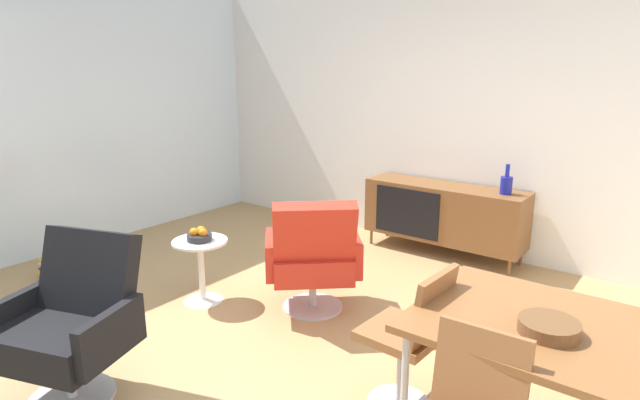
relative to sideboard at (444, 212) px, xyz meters
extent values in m
plane|color=tan|center=(-0.02, -2.30, -0.44)|extent=(8.32, 8.32, 0.00)
cube|color=white|center=(-0.02, 0.30, 0.96)|extent=(6.80, 0.12, 2.80)
cube|color=silver|center=(-3.22, -2.30, 0.96)|extent=(0.12, 5.60, 2.80)
cube|color=brown|center=(0.00, 0.00, 0.00)|extent=(1.60, 0.44, 0.56)
cube|color=black|center=(-0.30, -0.22, 0.00)|extent=(0.70, 0.01, 0.48)
cylinder|color=brown|center=(-0.74, -0.17, -0.36)|extent=(0.03, 0.03, 0.16)
cylinder|color=brown|center=(0.74, -0.17, -0.36)|extent=(0.03, 0.03, 0.16)
cylinder|color=brown|center=(-0.74, 0.17, -0.36)|extent=(0.03, 0.03, 0.16)
cylinder|color=brown|center=(0.74, 0.17, -0.36)|extent=(0.03, 0.03, 0.16)
cylinder|color=navy|center=(0.59, 0.00, 0.36)|extent=(0.11, 0.11, 0.16)
cylinder|color=navy|center=(0.59, 0.00, 0.50)|extent=(0.04, 0.04, 0.12)
cube|color=brown|center=(1.80, -2.43, 0.28)|extent=(1.60, 0.90, 0.04)
cylinder|color=#B7B7BC|center=(1.08, -2.82, -0.09)|extent=(0.04, 0.04, 0.70)
cylinder|color=#B7B7BC|center=(1.08, -2.04, -0.09)|extent=(0.04, 0.04, 0.70)
cylinder|color=brown|center=(1.61, -2.51, 0.33)|extent=(0.26, 0.26, 0.06)
cube|color=brown|center=(0.85, -2.43, 0.01)|extent=(0.42, 0.42, 0.05)
cube|color=brown|center=(1.03, -2.44, 0.23)|extent=(0.11, 0.38, 0.38)
cylinder|color=#B7B7BC|center=(0.85, -2.43, -0.23)|extent=(0.04, 0.04, 0.42)
cube|color=brown|center=(1.44, -2.87, 0.23)|extent=(0.38, 0.10, 0.38)
cube|color=red|center=(-0.30, -1.76, -0.06)|extent=(0.82, 0.82, 0.20)
cube|color=red|center=(-0.14, -1.94, 0.25)|extent=(0.63, 0.60, 0.51)
cube|color=red|center=(-0.05, -1.54, 0.02)|extent=(0.38, 0.41, 0.28)
cube|color=red|center=(-0.54, -1.98, 0.02)|extent=(0.38, 0.41, 0.28)
cylinder|color=#B7B7BC|center=(-0.30, -1.76, -0.30)|extent=(0.06, 0.06, 0.28)
cylinder|color=#B7B7BC|center=(-0.30, -1.76, -0.43)|extent=(0.48, 0.48, 0.02)
cube|color=black|center=(-0.69, -3.53, -0.06)|extent=(0.75, 0.73, 0.20)
cube|color=black|center=(-0.77, -3.30, 0.25)|extent=(0.66, 0.45, 0.51)
cube|color=black|center=(-1.00, -3.64, 0.02)|extent=(0.22, 0.50, 0.28)
cube|color=black|center=(-0.38, -3.42, 0.02)|extent=(0.22, 0.50, 0.28)
cylinder|color=#B7B7BC|center=(-0.69, -3.53, -0.30)|extent=(0.06, 0.06, 0.28)
cylinder|color=#B7B7BC|center=(-0.69, -3.53, -0.43)|extent=(0.48, 0.48, 0.02)
cylinder|color=white|center=(-1.09, -2.21, 0.07)|extent=(0.44, 0.44, 0.02)
cylinder|color=white|center=(-1.09, -2.21, -0.19)|extent=(0.05, 0.05, 0.50)
cone|color=white|center=(-1.09, -2.21, -0.43)|extent=(0.32, 0.32, 0.02)
cylinder|color=#262628|center=(-1.09, -2.21, 0.11)|extent=(0.20, 0.20, 0.05)
sphere|color=orange|center=(-1.05, -2.20, 0.15)|extent=(0.07, 0.07, 0.07)
sphere|color=orange|center=(-1.11, -2.17, 0.15)|extent=(0.07, 0.07, 0.07)
sphere|color=orange|center=(-1.12, -2.23, 0.15)|extent=(0.07, 0.07, 0.07)
cube|color=gold|center=(-2.47, -2.65, -0.43)|extent=(0.28, 0.35, 0.02)
cube|color=silver|center=(-2.46, -2.64, -0.41)|extent=(0.29, 0.36, 0.02)
cube|color=gold|center=(-2.49, -2.65, -0.39)|extent=(0.31, 0.39, 0.02)
cube|color=#3F7F4C|center=(-2.46, -2.64, -0.37)|extent=(0.31, 0.37, 0.02)
cube|color=gold|center=(-2.46, -2.63, -0.35)|extent=(0.29, 0.36, 0.02)
cube|color=#262626|center=(-2.48, -2.63, -0.33)|extent=(0.30, 0.39, 0.01)
cube|color=red|center=(-2.47, -2.63, -0.31)|extent=(0.28, 0.36, 0.02)
cube|color=silver|center=(-2.48, -2.63, -0.29)|extent=(0.29, 0.36, 0.02)
cube|color=gold|center=(-2.46, -2.65, -0.28)|extent=(0.29, 0.35, 0.01)
cube|color=gold|center=(-2.48, -2.62, -0.26)|extent=(0.30, 0.38, 0.01)
camera|label=1|loc=(2.06, -4.75, 1.44)|focal=29.17mm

